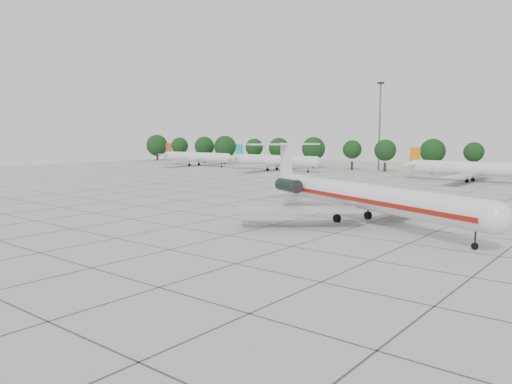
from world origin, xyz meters
The scene contains 8 objects.
ground centered at (0.00, 0.00, 0.00)m, with size 260.00×260.00×0.00m, color #ADADA6.
apron_joints centered at (0.00, 15.00, 0.01)m, with size 170.00×170.00×0.02m, color #383838.
main_airliner centered at (6.22, 8.03, 3.23)m, with size 37.39×28.13×9.13m.
bg_airliner_a centered at (-84.10, 69.82, 2.91)m, with size 28.24×27.20×7.40m.
bg_airliner_b centered at (-51.18, 68.89, 2.91)m, with size 28.24×27.20×7.40m.
bg_airliner_c centered at (3.34, 68.22, 2.91)m, with size 28.24×27.20×7.40m.
tree_line centered at (-11.68, 85.00, 5.98)m, with size 249.86×8.44×10.22m.
floodlight_mast centered at (-30.00, 92.00, 14.28)m, with size 1.60×1.60×25.45m.
Camera 1 is at (33.86, -45.65, 10.43)m, focal length 35.00 mm.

